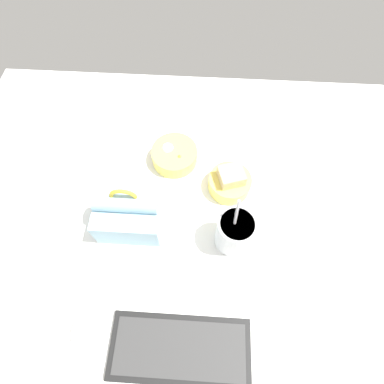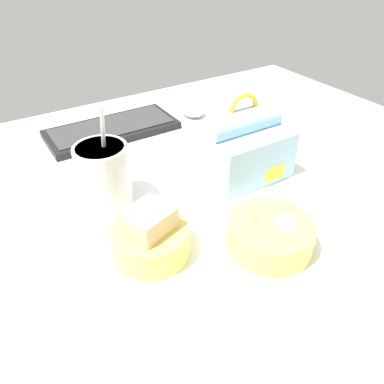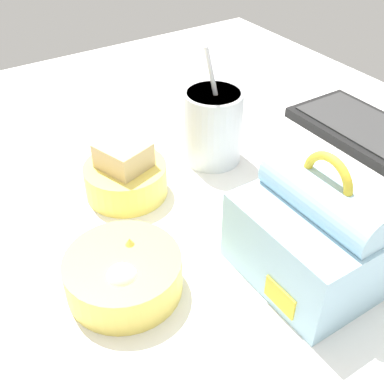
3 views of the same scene
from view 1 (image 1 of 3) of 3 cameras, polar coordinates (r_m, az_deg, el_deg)
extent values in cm
cube|color=white|center=(86.35, -2.40, -4.25)|extent=(140.00, 110.00, 2.00)
cube|color=black|center=(77.34, -2.27, -27.69)|extent=(32.10, 14.50, 1.80)
cube|color=#333333|center=(76.29, -2.30, -27.69)|extent=(29.54, 11.89, 0.30)
cube|color=#9EC6DB|center=(81.68, -11.65, -3.76)|extent=(16.90, 15.07, 9.97)
cylinder|color=#9EC6DB|center=(75.91, -12.52, -1.77)|extent=(16.06, 5.48, 5.48)
cube|color=yellow|center=(87.51, -12.50, 0.34)|extent=(4.73, 0.30, 2.99)
torus|color=yellow|center=(73.75, -12.89, -0.94)|extent=(6.92, 1.00, 6.92)
cylinder|color=silver|center=(77.59, 8.09, -7.61)|extent=(9.52, 9.52, 11.94)
cylinder|color=#C6892D|center=(72.34, 8.65, -6.07)|extent=(8.38, 8.38, 0.60)
cylinder|color=silver|center=(70.98, 8.25, -5.22)|extent=(0.70, 4.00, 13.49)
cylinder|color=#EFD65B|center=(87.53, 7.18, 1.66)|extent=(12.25, 12.25, 4.92)
cube|color=tan|center=(85.20, 7.39, 2.54)|extent=(8.30, 7.91, 6.88)
cylinder|color=#EFD65B|center=(92.20, -3.33, 6.96)|extent=(13.90, 13.90, 4.86)
ellipsoid|color=white|center=(91.79, -4.63, 8.08)|extent=(3.78, 3.78, 4.45)
cone|color=#EFBC47|center=(89.86, -2.37, 6.38)|extent=(6.28, 6.28, 4.13)
sphere|color=black|center=(94.59, -3.38, 9.11)|extent=(1.67, 1.67, 1.67)
sphere|color=black|center=(94.17, -3.78, 8.73)|extent=(1.67, 1.67, 1.67)
ellipsoid|color=silver|center=(80.31, -19.98, -23.74)|extent=(5.77, 7.23, 3.97)
camera|label=2|loc=(0.94, 24.02, 36.37)|focal=35.00mm
camera|label=3|loc=(0.87, -34.01, 31.61)|focal=45.00mm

